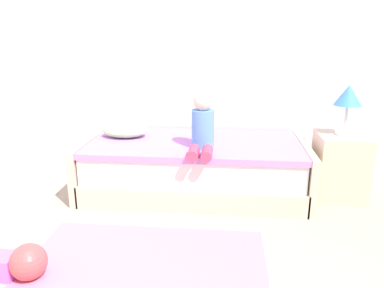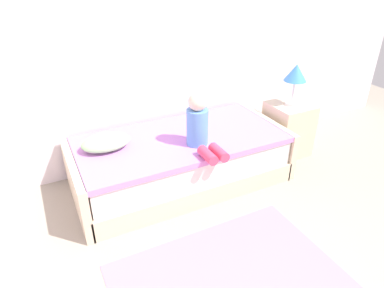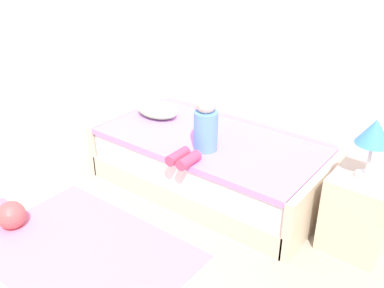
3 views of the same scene
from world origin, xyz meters
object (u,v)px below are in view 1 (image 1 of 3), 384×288
Objects in this scene: nightstand at (340,166)px; pillow at (125,130)px; toy_ball at (28,262)px; toy_block at (5,266)px; bed at (194,167)px; child_figure at (203,126)px; table_lamp at (348,98)px.

nightstand is 2.06m from pillow.
nightstand is 2.62× the size of toy_ball.
toy_ball reaches higher than toy_block.
pillow reaches higher than bed.
nightstand is 1.36× the size of pillow.
bed is at bearing 53.56° from toy_block.
nightstand is (1.35, -0.00, 0.05)m from bed.
child_figure is 1.16× the size of pillow.
pillow is at bearing 171.78° from bed.
toy_block is at bearing -133.53° from child_figure.
nightstand reaches higher than toy_block.
child_figure reaches higher than toy_block.
toy_ball is (-0.91, -1.45, -0.13)m from bed.
pillow is at bearing 157.21° from child_figure.
bed is 9.22× the size of toy_ball.
toy_block is at bearing -126.44° from bed.
nightstand is 1.33× the size of table_lamp.
child_figure is at bearing 50.68° from toy_ball.
toy_block is (-2.42, -1.45, -0.86)m from table_lamp.
toy_ball is at bearing 0.23° from toy_block.
nightstand is at bearing -2.81° from pillow.
bed is 4.14× the size of child_figure.
nightstand is at bearing -0.01° from bed.
child_figure reaches higher than toy_ball.
pillow is 1.92× the size of toy_ball.
toy_ball is 0.17m from toy_block.
bed is 3.52× the size of nightstand.
toy_block is (-0.38, -1.55, -0.49)m from pillow.
nightstand is 2.69m from toy_ball.
nightstand is at bearing 32.65° from toy_ball.
child_figure is (0.09, -0.23, 0.46)m from bed.
bed is 1.35m from nightstand.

